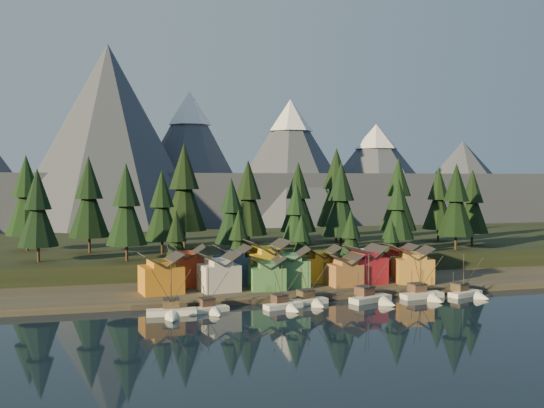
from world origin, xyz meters
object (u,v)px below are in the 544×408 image
object	(u,v)px
boat_2	(286,300)
boat_6	(469,288)
boat_0	(172,306)
boat_4	(374,292)
boat_3	(312,295)
house_back_0	(186,265)
boat_5	(425,289)
boat_1	(211,303)
house_front_0	(161,272)
house_back_1	(233,264)
house_front_1	(219,271)

from	to	relation	value
boat_2	boat_6	xyz separation A→B (m)	(44.66, 1.80, 0.14)
boat_0	boat_4	world-z (taller)	boat_4
boat_3	house_back_0	distance (m)	33.27
boat_5	house_back_0	size ratio (longest dim) A/B	1.20
boat_3	boat_2	bearing A→B (deg)	-170.79
boat_1	house_front_0	bearing A→B (deg)	104.98
house_front_0	boat_6	bearing A→B (deg)	-21.29
boat_3	house_back_1	size ratio (longest dim) A/B	1.19
boat_1	boat_2	xyz separation A→B (m)	(15.69, -0.52, -0.00)
boat_1	boat_6	bearing A→B (deg)	-12.46
boat_3	house_front_1	xyz separation A→B (m)	(-18.05, 13.28, 3.89)
boat_2	boat_3	bearing A→B (deg)	7.05
house_back_1	boat_3	bearing A→B (deg)	-63.17
boat_1	house_back_1	bearing A→B (deg)	55.93
house_back_0	boat_4	bearing A→B (deg)	-27.45
boat_3	house_back_0	size ratio (longest dim) A/B	1.13
boat_3	boat_0	bearing A→B (deg)	172.82
boat_3	boat_5	xyz separation A→B (m)	(27.06, -0.53, -0.04)
boat_1	boat_4	size ratio (longest dim) A/B	0.83
boat_0	house_back_0	xyz separation A→B (m)	(5.84, 25.43, 4.51)
boat_0	boat_5	size ratio (longest dim) A/B	0.96
boat_6	house_front_0	size ratio (longest dim) A/B	1.06
boat_2	house_back_1	size ratio (longest dim) A/B	1.11
house_front_0	house_front_1	size ratio (longest dim) A/B	1.06
boat_0	house_back_1	world-z (taller)	house_back_1
house_front_1	house_back_0	xyz separation A→B (m)	(-6.52, 8.73, 0.49)
boat_3	boat_6	distance (m)	38.03
boat_6	boat_5	bearing A→B (deg)	157.63
boat_6	house_back_1	world-z (taller)	house_back_1
boat_2	boat_4	distance (m)	20.87
boat_0	house_back_0	distance (m)	26.48
boat_2	boat_6	size ratio (longest dim) A/B	0.94
house_back_1	boat_4	bearing A→B (deg)	-44.47
boat_4	house_front_0	bearing A→B (deg)	140.39
boat_6	boat_2	bearing A→B (deg)	162.42
boat_2	house_front_0	size ratio (longest dim) A/B	1.00
house_back_0	house_front_0	bearing A→B (deg)	-125.09
boat_2	house_front_0	world-z (taller)	house_front_0
boat_1	boat_4	distance (m)	36.52
house_back_1	boat_6	bearing A→B (deg)	-27.79
boat_3	boat_6	bearing A→B (deg)	-15.12
house_front_0	boat_1	bearing A→B (deg)	-70.54
boat_1	boat_5	world-z (taller)	boat_5
house_front_0	boat_5	bearing A→B (deg)	-23.04
boat_5	house_back_0	xyz separation A→B (m)	(-51.63, 22.53, 4.42)
boat_5	boat_1	bearing A→B (deg)	173.95
boat_0	house_front_1	xyz separation A→B (m)	(12.37, 16.71, 4.02)
boat_2	house_front_1	xyz separation A→B (m)	(-11.40, 16.07, 4.14)
boat_2	house_front_0	xyz separation A→B (m)	(-24.49, 16.62, 4.26)
boat_3	house_front_1	world-z (taller)	house_front_1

